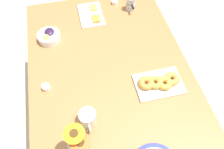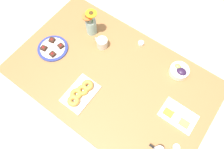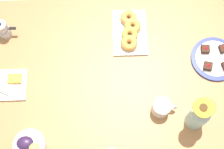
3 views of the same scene
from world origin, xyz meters
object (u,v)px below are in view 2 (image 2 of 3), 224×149
object	(u,v)px
coffee_mug	(102,43)
grape_bowl	(179,71)
cheese_platter	(178,116)
croissant_platter	(80,93)
dining_table	(112,81)
flower_vase	(91,25)
jam_cup_berry	(176,147)
jam_cup_honey	(141,43)
dessert_plate	(53,48)

from	to	relation	value
coffee_mug	grape_bowl	bearing A→B (deg)	-166.09
cheese_platter	croissant_platter	size ratio (longest dim) A/B	0.93
dining_table	flower_vase	size ratio (longest dim) A/B	6.12
grape_bowl	jam_cup_berry	xyz separation A→B (m)	(-0.26, 0.52, -0.01)
jam_cup_honey	jam_cup_berry	size ratio (longest dim) A/B	1.00
grape_bowl	croissant_platter	distance (m)	0.80
dining_table	jam_cup_honey	xyz separation A→B (m)	(-0.02, -0.39, 0.10)
cheese_platter	croissant_platter	world-z (taller)	croissant_platter
jam_cup_honey	jam_cup_berry	xyz separation A→B (m)	(-0.66, 0.57, 0.00)
grape_bowl	jam_cup_honey	world-z (taller)	grape_bowl
coffee_mug	dining_table	bearing A→B (deg)	142.27
grape_bowl	flower_vase	size ratio (longest dim) A/B	0.58
cheese_platter	dessert_plate	distance (m)	1.14
grape_bowl	jam_cup_berry	bearing A→B (deg)	116.88
jam_cup_honey	flower_vase	size ratio (longest dim) A/B	0.18
coffee_mug	flower_vase	distance (m)	0.18
coffee_mug	flower_vase	size ratio (longest dim) A/B	0.48
jam_cup_honey	jam_cup_berry	world-z (taller)	same
croissant_platter	flower_vase	bearing A→B (deg)	-60.06
cheese_platter	flower_vase	xyz separation A→B (m)	(0.98, -0.22, 0.08)
dessert_plate	flower_vase	size ratio (longest dim) A/B	0.98
flower_vase	cheese_platter	bearing A→B (deg)	167.18
jam_cup_berry	dessert_plate	world-z (taller)	dessert_plate
dining_table	flower_vase	distance (m)	0.50
coffee_mug	dessert_plate	size ratio (longest dim) A/B	0.49
jam_cup_berry	jam_cup_honey	bearing A→B (deg)	-41.07
dining_table	coffee_mug	size ratio (longest dim) A/B	12.68
cheese_platter	jam_cup_berry	world-z (taller)	cheese_platter
grape_bowl	jam_cup_berry	distance (m)	0.59
cheese_platter	jam_cup_honey	size ratio (longest dim) A/B	5.42
dining_table	croissant_platter	xyz separation A→B (m)	(0.11, 0.26, 0.11)
jam_cup_honey	dessert_plate	size ratio (longest dim) A/B	0.19
dining_table	cheese_platter	bearing A→B (deg)	-177.43
dining_table	jam_cup_honey	bearing A→B (deg)	-92.53
croissant_platter	jam_cup_honey	xyz separation A→B (m)	(-0.13, -0.66, -0.01)
jam_cup_honey	jam_cup_berry	bearing A→B (deg)	138.93
croissant_platter	grape_bowl	bearing A→B (deg)	-130.35
grape_bowl	jam_cup_berry	size ratio (longest dim) A/B	3.18
cheese_platter	flower_vase	world-z (taller)	flower_vase
jam_cup_berry	flower_vase	distance (m)	1.16
coffee_mug	cheese_platter	bearing A→B (deg)	168.92
grape_bowl	cheese_platter	size ratio (longest dim) A/B	0.59
coffee_mug	flower_vase	bearing A→B (deg)	-21.16
coffee_mug	jam_cup_honey	world-z (taller)	coffee_mug
grape_bowl	cheese_platter	world-z (taller)	grape_bowl
croissant_platter	jam_cup_berry	bearing A→B (deg)	-173.80
dessert_plate	flower_vase	world-z (taller)	flower_vase
coffee_mug	croissant_platter	distance (m)	0.47
dining_table	coffee_mug	xyz separation A→B (m)	(0.24, -0.19, 0.13)
coffee_mug	jam_cup_berry	world-z (taller)	coffee_mug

